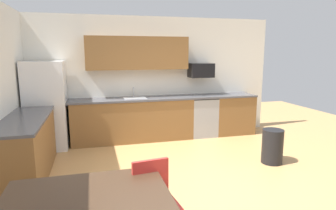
% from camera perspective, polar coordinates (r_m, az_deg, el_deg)
% --- Properties ---
extents(ground_plane, '(12.00, 12.00, 0.00)m').
position_cam_1_polar(ground_plane, '(4.49, 3.38, -14.94)').
color(ground_plane, tan).
extents(wall_back, '(5.80, 0.10, 2.70)m').
position_cam_1_polar(wall_back, '(6.65, -3.65, 5.44)').
color(wall_back, white).
rests_on(wall_back, ground).
extents(cabinet_run_back, '(2.60, 0.60, 0.90)m').
position_cam_1_polar(cabinet_run_back, '(6.38, -6.90, -3.03)').
color(cabinet_run_back, brown).
rests_on(cabinet_run_back, ground).
extents(cabinet_run_back_right, '(0.95, 0.60, 0.90)m').
position_cam_1_polar(cabinet_run_back_right, '(7.09, 12.47, -1.84)').
color(cabinet_run_back_right, brown).
rests_on(cabinet_run_back_right, ground).
extents(cabinet_run_left, '(0.60, 2.00, 0.90)m').
position_cam_1_polar(cabinet_run_left, '(4.98, -26.12, -7.86)').
color(cabinet_run_left, brown).
rests_on(cabinet_run_left, ground).
extents(countertop_back, '(4.80, 0.64, 0.04)m').
position_cam_1_polar(countertop_back, '(6.36, -3.00, 1.32)').
color(countertop_back, '#4C4C51').
rests_on(countertop_back, cabinet_run_back).
extents(countertop_left, '(0.64, 2.00, 0.04)m').
position_cam_1_polar(countertop_left, '(4.86, -26.56, -2.58)').
color(countertop_left, '#4C4C51').
rests_on(countertop_left, cabinet_run_left).
extents(upper_cabinets_back, '(2.20, 0.34, 0.70)m').
position_cam_1_polar(upper_cabinets_back, '(6.36, -6.01, 10.14)').
color(upper_cabinets_back, brown).
extents(refrigerator, '(0.76, 0.70, 1.75)m').
position_cam_1_polar(refrigerator, '(6.22, -22.88, -0.11)').
color(refrigerator, white).
rests_on(refrigerator, ground).
extents(oven_range, '(0.60, 0.60, 0.91)m').
position_cam_1_polar(oven_range, '(6.78, 6.64, -2.18)').
color(oven_range, '#999BA0').
rests_on(oven_range, ground).
extents(microwave, '(0.54, 0.36, 0.32)m').
position_cam_1_polar(microwave, '(6.72, 6.52, 6.80)').
color(microwave, black).
extents(sink_basin, '(0.48, 0.40, 0.14)m').
position_cam_1_polar(sink_basin, '(6.30, -6.56, 0.81)').
color(sink_basin, '#A5A8AD').
rests_on(sink_basin, countertop_back).
extents(sink_faucet, '(0.02, 0.02, 0.24)m').
position_cam_1_polar(sink_faucet, '(6.45, -6.83, 2.46)').
color(sink_faucet, '#B2B5BA').
rests_on(sink_faucet, countertop_back).
extents(dining_table, '(1.40, 0.90, 0.72)m').
position_cam_1_polar(dining_table, '(2.70, -15.72, -17.65)').
color(dining_table, '#422D1E').
rests_on(dining_table, ground).
extents(chair_near_table, '(0.45, 0.45, 0.85)m').
position_cam_1_polar(chair_near_table, '(3.01, -2.74, -17.63)').
color(chair_near_table, red).
rests_on(chair_near_table, ground).
extents(trash_bin, '(0.36, 0.36, 0.60)m').
position_cam_1_polar(trash_bin, '(5.41, 19.89, -7.67)').
color(trash_bin, black).
rests_on(trash_bin, ground).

